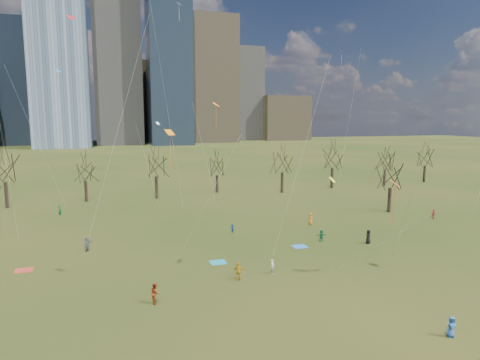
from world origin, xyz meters
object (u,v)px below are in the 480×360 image
object	(u,v)px
blanket_teal	(218,262)
person_2	(155,293)
blanket_crimson	(24,270)
person_4	(239,271)
person_1	(273,267)
person_0	(451,327)
blanket_navy	(300,247)

from	to	relation	value
blanket_teal	person_2	size ratio (longest dim) A/B	0.95
blanket_teal	blanket_crimson	xyz separation A→B (m)	(-18.32, 3.35, 0.00)
blanket_crimson	person_4	xyz separation A→B (m)	(18.90, -8.54, 0.82)
person_1	person_2	world-z (taller)	person_2
person_0	blanket_crimson	bearing A→B (deg)	156.89
person_1	person_0	bearing A→B (deg)	-117.65
blanket_navy	person_0	distance (m)	21.42
blanket_crimson	person_2	xyz separation A→B (m)	(11.23, -11.14, 0.83)
blanket_navy	person_4	distance (m)	12.27
person_0	person_4	xyz separation A→B (m)	(-10.56, 13.79, 0.12)
blanket_navy	person_1	distance (m)	9.33
person_1	person_4	xyz separation A→B (m)	(-3.49, -0.58, 0.12)
person_1	person_2	bearing A→B (deg)	142.07
blanket_navy	person_1	xyz separation A→B (m)	(-6.11, -7.02, 0.70)
blanket_teal	person_1	world-z (taller)	person_1
blanket_teal	person_1	size ratio (longest dim) A/B	1.12
blanket_crimson	person_0	xyz separation A→B (m)	(29.46, -22.33, 0.70)
person_2	person_4	xyz separation A→B (m)	(7.67, 2.60, -0.00)
person_2	blanket_crimson	bearing A→B (deg)	45.15
blanket_teal	person_4	size ratio (longest dim) A/B	0.95
blanket_teal	person_2	distance (m)	10.57
blanket_navy	blanket_crimson	world-z (taller)	same
person_0	blanket_teal	bearing A→B (deg)	134.45
blanket_crimson	person_4	bearing A→B (deg)	-24.32
person_2	person_0	bearing A→B (deg)	-121.63
blanket_navy	blanket_crimson	xyz separation A→B (m)	(-28.50, 0.94, 0.00)
person_4	person_2	bearing A→B (deg)	42.96
blanket_navy	person_4	world-z (taller)	person_4
blanket_crimson	person_0	size ratio (longest dim) A/B	1.12
person_1	blanket_crimson	bearing A→B (deg)	106.59
blanket_teal	person_1	bearing A→B (deg)	-48.59
blanket_navy	person_1	size ratio (longest dim) A/B	1.12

